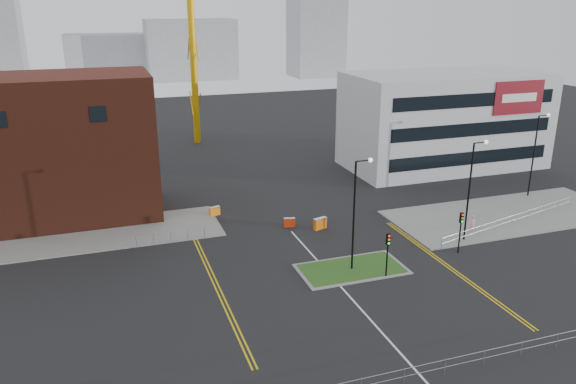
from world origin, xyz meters
name	(u,v)px	position (x,y,z in m)	size (l,w,h in m)	color
ground	(375,325)	(0.00, 0.00, 0.00)	(200.00, 200.00, 0.00)	black
pavement_left	(65,238)	(-20.00, 22.00, 0.06)	(28.00, 8.00, 0.12)	slate
pavement_right	(507,215)	(22.00, 14.00, 0.06)	(24.00, 10.00, 0.12)	slate
island_kerb	(352,269)	(2.00, 8.00, 0.04)	(8.60, 4.60, 0.08)	slate
grass_island	(352,269)	(2.00, 8.00, 0.06)	(8.00, 4.00, 0.12)	#214C19
brick_building	(25,152)	(-22.97, 28.00, 6.85)	(24.20, 10.07, 14.24)	#4F2013
office_block	(444,120)	(26.01, 31.97, 6.00)	(25.00, 12.20, 12.00)	silver
streetlamp_island	(357,206)	(2.22, 8.00, 5.41)	(1.46, 0.36, 9.18)	black
streetlamp_right_near	(472,183)	(14.22, 10.00, 5.41)	(1.46, 0.36, 9.18)	black
streetlamp_right_far	(536,149)	(28.22, 18.00, 5.41)	(1.46, 0.36, 9.18)	black
traffic_light_island	(388,247)	(4.00, 5.98, 2.57)	(0.28, 0.33, 3.65)	black
traffic_light_right	(461,225)	(12.00, 7.98, 2.57)	(0.28, 0.33, 3.65)	black
railing_front	(425,368)	(0.00, -6.00, 0.78)	(24.05, 0.05, 1.10)	gray
railing_left	(171,235)	(-11.00, 18.00, 0.74)	(6.05, 0.05, 1.10)	gray
railing_right	(513,218)	(20.50, 11.50, 0.78)	(19.05, 5.05, 1.10)	gray
centre_line	(362,310)	(0.00, 2.00, 0.01)	(0.15, 30.00, 0.01)	silver
yellow_left_a	(211,279)	(-9.00, 10.00, 0.01)	(0.12, 24.00, 0.01)	gold
yellow_left_b	(215,279)	(-8.70, 10.00, 0.01)	(0.12, 24.00, 0.01)	gold
yellow_right_a	(446,266)	(9.50, 6.00, 0.01)	(0.12, 20.00, 0.01)	gold
yellow_right_b	(449,266)	(9.80, 6.00, 0.01)	(0.12, 20.00, 0.01)	gold
skyline_b	(191,49)	(10.00, 130.00, 8.00)	(24.00, 12.00, 16.00)	gray
skyline_c	(316,26)	(45.00, 125.00, 14.00)	(14.00, 12.00, 28.00)	gray
skyline_d	(122,56)	(-8.00, 140.00, 6.00)	(30.00, 12.00, 12.00)	gray
pedestrian	(473,224)	(15.90, 11.38, 0.84)	(0.61, 0.40, 1.67)	pink
barrier_left	(215,211)	(-5.93, 23.46, 0.50)	(1.15, 0.67, 0.92)	orange
barrier_mid	(289,222)	(0.22, 18.18, 0.49)	(1.11, 0.55, 0.89)	#FD390E
barrier_right	(320,223)	(2.77, 16.73, 0.60)	(1.38, 0.80, 1.10)	orange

